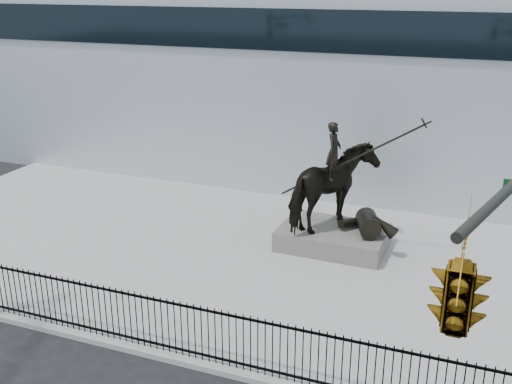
% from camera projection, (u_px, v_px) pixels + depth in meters
% --- Properties ---
extents(plaza, '(30.00, 12.00, 0.15)m').
position_uv_depth(plaza, '(275.00, 263.00, 19.65)').
color(plaza, gray).
rests_on(plaza, ground).
extents(building, '(44.00, 14.00, 9.00)m').
position_uv_depth(building, '(364.00, 72.00, 29.57)').
color(building, '#B2B8C2').
rests_on(building, ground).
extents(picket_fence, '(22.10, 0.10, 1.50)m').
position_uv_depth(picket_fence, '(196.00, 332.00, 14.32)').
color(picket_fence, black).
rests_on(picket_fence, plaza).
extents(statue_plinth, '(3.63, 2.54, 0.67)m').
position_uv_depth(statue_plinth, '(333.00, 237.00, 20.56)').
color(statue_plinth, '#4F4C48').
rests_on(statue_plinth, plaza).
extents(equestrian_statue, '(4.59, 2.89, 3.89)m').
position_uv_depth(equestrian_statue, '(337.00, 190.00, 19.95)').
color(equestrian_statue, black).
rests_on(equestrian_statue, statue_plinth).
extents(traffic_signal_right, '(2.17, 6.86, 7.00)m').
position_uv_depth(traffic_signal_right, '(512.00, 300.00, 7.94)').
color(traffic_signal_right, black).
rests_on(traffic_signal_right, ground).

